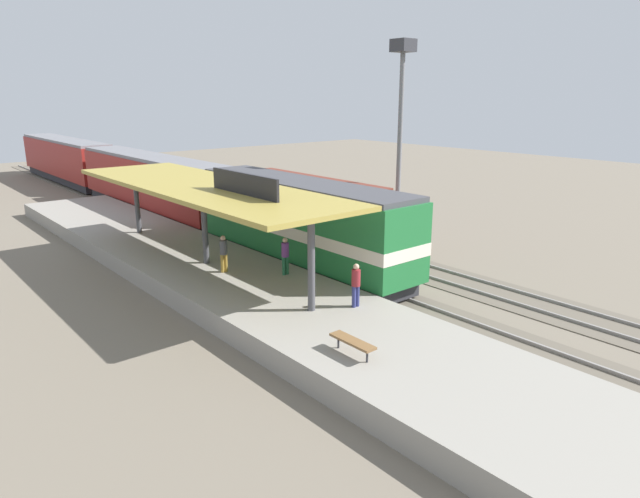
% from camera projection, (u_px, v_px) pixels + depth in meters
% --- Properties ---
extents(ground_plane, '(120.00, 120.00, 0.00)m').
position_uv_depth(ground_plane, '(313.00, 256.00, 31.26)').
color(ground_plane, '#706656').
extents(track_near, '(3.20, 110.00, 0.16)m').
position_uv_depth(track_near, '(284.00, 262.00, 30.02)').
color(track_near, '#5F5649').
rests_on(track_near, ground).
extents(track_far, '(3.20, 110.00, 0.16)m').
position_uv_depth(track_far, '(347.00, 248.00, 32.87)').
color(track_far, '#5F5649').
rests_on(track_far, ground).
extents(platform, '(6.00, 44.00, 0.90)m').
position_uv_depth(platform, '(207.00, 272.00, 27.05)').
color(platform, gray).
rests_on(platform, ground).
extents(station_canopy, '(5.20, 18.00, 4.70)m').
position_uv_depth(station_canopy, '(203.00, 188.00, 25.89)').
color(station_canopy, '#47474C').
rests_on(station_canopy, platform).
extents(platform_bench, '(0.44, 1.70, 0.50)m').
position_uv_depth(platform_bench, '(352.00, 342.00, 17.29)').
color(platform_bench, '#333338').
rests_on(platform_bench, platform).
extents(locomotive, '(2.93, 14.43, 4.44)m').
position_uv_depth(locomotive, '(300.00, 224.00, 28.30)').
color(locomotive, '#28282D').
rests_on(locomotive, track_near).
extents(passenger_carriage_front, '(2.90, 20.00, 4.24)m').
position_uv_depth(passenger_carriage_front, '(151.00, 184.00, 41.61)').
color(passenger_carriage_front, '#28282D').
rests_on(passenger_carriage_front, track_near).
extents(passenger_carriage_rear, '(2.90, 20.00, 4.24)m').
position_uv_depth(passenger_carriage_rear, '(66.00, 159.00, 56.96)').
color(passenger_carriage_rear, '#28282D').
rests_on(passenger_carriage_rear, track_near).
extents(freight_car, '(2.80, 12.00, 3.54)m').
position_uv_depth(freight_car, '(308.00, 206.00, 35.00)').
color(freight_car, '#28282D').
rests_on(freight_car, track_far).
extents(light_mast, '(1.10, 1.10, 11.70)m').
position_uv_depth(light_mast, '(401.00, 100.00, 31.91)').
color(light_mast, slate).
rests_on(light_mast, ground).
extents(person_waiting, '(0.34, 0.34, 1.71)m').
position_uv_depth(person_waiting, '(224.00, 252.00, 25.28)').
color(person_waiting, olive).
rests_on(person_waiting, platform).
extents(person_walking, '(0.34, 0.34, 1.71)m').
position_uv_depth(person_walking, '(356.00, 283.00, 21.11)').
color(person_walking, navy).
rests_on(person_walking, platform).
extents(person_boarding, '(0.34, 0.34, 1.71)m').
position_uv_depth(person_boarding, '(285.00, 254.00, 24.92)').
color(person_boarding, '#23603D').
rests_on(person_boarding, platform).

